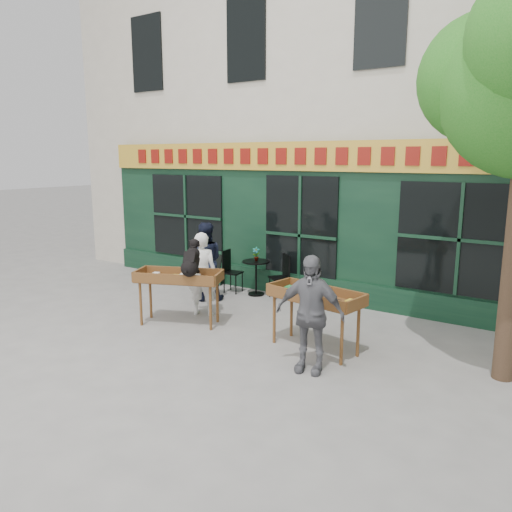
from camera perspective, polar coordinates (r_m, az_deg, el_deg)
The scene contains 13 objects.
ground at distance 9.06m, azimuth -2.24°, elevation -8.00°, with size 80.00×80.00×0.00m, color slate.
building at distance 13.97m, azimuth 13.05°, elevation 19.18°, with size 14.00×7.26×10.00m.
book_cart_center at distance 9.05m, azimuth -8.83°, elevation -2.70°, with size 1.62×1.15×0.99m.
dog at distance 8.68m, azimuth -7.44°, elevation -0.10°, with size 0.34×0.60×0.60m, color black, non-canonical shape.
woman at distance 9.53m, azimuth -6.18°, elevation -2.04°, with size 0.59×0.38×1.61m, color white.
book_cart_right at distance 7.81m, azimuth 6.79°, elevation -4.92°, with size 1.58×0.86×0.99m.
man_right at distance 7.03m, azimuth 6.17°, elevation -6.58°, with size 0.98×0.41×1.68m, color #5C5D62.
bistro_table at distance 10.89m, azimuth 0.01°, elevation -1.70°, with size 0.60×0.60×0.76m.
bistro_chair_left at distance 11.16m, azimuth -3.04°, elevation -1.32°, with size 0.41×0.40×0.95m.
bistro_chair_right at distance 10.67m, azimuth 3.07°, elevation -1.91°, with size 0.51×0.51×0.95m.
potted_plant at distance 10.81m, azimuth 0.01°, elevation 0.24°, with size 0.16×0.11×0.31m, color gray.
man_left at distance 10.53m, azimuth -5.90°, elevation -0.62°, with size 0.80×0.63×1.66m, color black.
chalkboard at distance 11.95m, azimuth -4.84°, elevation -1.28°, with size 0.58×0.26×0.79m.
Camera 1 is at (5.05, -6.90, 2.99)m, focal length 35.00 mm.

